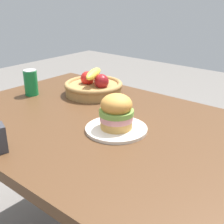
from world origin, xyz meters
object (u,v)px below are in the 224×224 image
soda_can (31,83)px  napkin_holder (1,138)px  sandwich (116,112)px  plate (116,129)px  fruit_basket (94,86)px

soda_can → napkin_holder: soda_can is taller
sandwich → plate: bearing=135.0°
soda_can → sandwich: bearing=-5.0°
plate → napkin_holder: napkin_holder is taller
plate → fruit_basket: (-0.35, 0.26, 0.04)m
plate → fruit_basket: 0.44m
napkin_holder → sandwich: bearing=81.8°
plate → sandwich: (0.00, -0.00, 0.07)m
napkin_holder → soda_can: bearing=154.4°
plate → sandwich: bearing=-45.0°
plate → napkin_holder: bearing=-118.4°
sandwich → soda_can: bearing=175.0°
soda_can → fruit_basket: 0.31m
plate → sandwich: sandwich is taller
soda_can → fruit_basket: (0.23, 0.20, -0.02)m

